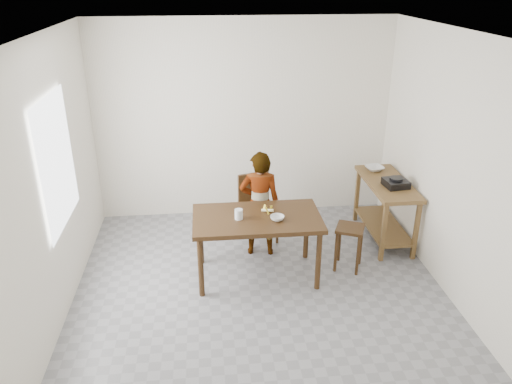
{
  "coord_description": "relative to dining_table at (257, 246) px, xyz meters",
  "views": [
    {
      "loc": [
        -0.52,
        -4.54,
        3.2
      ],
      "look_at": [
        0.0,
        0.4,
        1.0
      ],
      "focal_mm": 35.0,
      "sensor_mm": 36.0,
      "label": 1
    }
  ],
  "objects": [
    {
      "name": "floor",
      "position": [
        0.0,
        -0.3,
        -0.4
      ],
      "size": [
        4.0,
        4.0,
        0.04
      ],
      "primitive_type": "cube",
      "color": "gray",
      "rests_on": "ground"
    },
    {
      "name": "ceiling",
      "position": [
        0.0,
        -0.3,
        2.35
      ],
      "size": [
        4.0,
        4.0,
        0.04
      ],
      "primitive_type": "cube",
      "color": "white",
      "rests_on": "wall_back"
    },
    {
      "name": "wall_back",
      "position": [
        0.0,
        1.72,
        0.98
      ],
      "size": [
        4.0,
        0.04,
        2.7
      ],
      "primitive_type": "cube",
      "color": "white",
      "rests_on": "ground"
    },
    {
      "name": "wall_front",
      "position": [
        0.0,
        -2.32,
        0.98
      ],
      "size": [
        4.0,
        0.04,
        2.7
      ],
      "primitive_type": "cube",
      "color": "white",
      "rests_on": "ground"
    },
    {
      "name": "wall_left",
      "position": [
        -2.02,
        -0.3,
        0.98
      ],
      "size": [
        0.04,
        4.0,
        2.7
      ],
      "primitive_type": "cube",
      "color": "white",
      "rests_on": "ground"
    },
    {
      "name": "wall_right",
      "position": [
        2.02,
        -0.3,
        0.98
      ],
      "size": [
        0.04,
        4.0,
        2.7
      ],
      "primitive_type": "cube",
      "color": "white",
      "rests_on": "ground"
    },
    {
      "name": "window_pane",
      "position": [
        -1.97,
        -0.1,
        1.12
      ],
      "size": [
        0.02,
        1.1,
        1.3
      ],
      "primitive_type": "cube",
      "color": "white",
      "rests_on": "wall_left"
    },
    {
      "name": "dining_table",
      "position": [
        0.0,
        0.0,
        0.0
      ],
      "size": [
        1.4,
        0.8,
        0.75
      ],
      "primitive_type": null,
      "color": "#36210F",
      "rests_on": "floor"
    },
    {
      "name": "prep_counter",
      "position": [
        1.72,
        0.7,
        0.03
      ],
      "size": [
        0.5,
        1.2,
        0.8
      ],
      "primitive_type": null,
      "color": "brown",
      "rests_on": "floor"
    },
    {
      "name": "child",
      "position": [
        0.09,
        0.5,
        0.29
      ],
      "size": [
        0.51,
        0.36,
        1.32
      ],
      "primitive_type": "imported",
      "rotation": [
        0.0,
        0.0,
        3.05
      ],
      "color": "silver",
      "rests_on": "floor"
    },
    {
      "name": "dining_chair",
      "position": [
        0.12,
        0.83,
        0.05
      ],
      "size": [
        0.52,
        0.52,
        0.86
      ],
      "primitive_type": null,
      "rotation": [
        0.0,
        0.0,
        0.29
      ],
      "color": "#36210F",
      "rests_on": "floor"
    },
    {
      "name": "stool",
      "position": [
        1.08,
        0.05,
        -0.11
      ],
      "size": [
        0.4,
        0.4,
        0.54
      ],
      "primitive_type": null,
      "rotation": [
        0.0,
        0.0,
        -0.42
      ],
      "color": "#36210F",
      "rests_on": "floor"
    },
    {
      "name": "glass_tumbler",
      "position": [
        -0.2,
        -0.03,
        0.43
      ],
      "size": [
        0.1,
        0.1,
        0.11
      ],
      "primitive_type": "cylinder",
      "rotation": [
        0.0,
        0.0,
        -0.16
      ],
      "color": "white",
      "rests_on": "dining_table"
    },
    {
      "name": "small_bowl",
      "position": [
        0.21,
        -0.1,
        0.4
      ],
      "size": [
        0.19,
        0.19,
        0.05
      ],
      "primitive_type": "imported",
      "rotation": [
        0.0,
        0.0,
        0.32
      ],
      "color": "silver",
      "rests_on": "dining_table"
    },
    {
      "name": "banana",
      "position": [
        0.13,
        0.1,
        0.4
      ],
      "size": [
        0.18,
        0.15,
        0.05
      ],
      "primitive_type": null,
      "rotation": [
        0.0,
        0.0,
        -0.34
      ],
      "color": "gold",
      "rests_on": "dining_table"
    },
    {
      "name": "serving_bowl",
      "position": [
        1.67,
        1.09,
        0.45
      ],
      "size": [
        0.27,
        0.27,
        0.06
      ],
      "primitive_type": "imported",
      "rotation": [
        0.0,
        0.0,
        0.21
      ],
      "color": "silver",
      "rests_on": "prep_counter"
    },
    {
      "name": "gas_burner",
      "position": [
        1.76,
        0.54,
        0.47
      ],
      "size": [
        0.3,
        0.3,
        0.09
      ],
      "primitive_type": "cube",
      "rotation": [
        0.0,
        0.0,
        0.12
      ],
      "color": "black",
      "rests_on": "prep_counter"
    }
  ]
}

